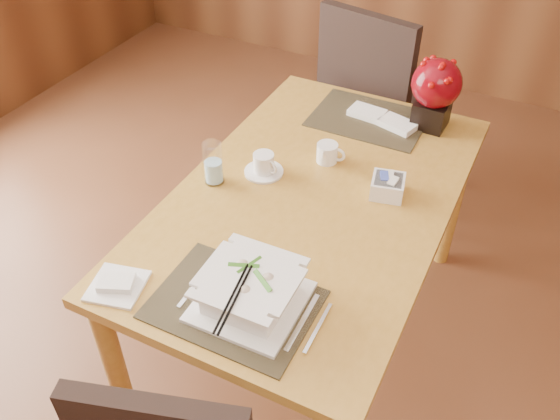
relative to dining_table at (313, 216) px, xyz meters
The scene contains 12 objects.
dining_table is the anchor object (origin of this frame).
placemat_near 0.56m from the dining_table, 90.00° to the right, with size 0.45×0.33×0.01m, color black.
placemat_far 0.56m from the dining_table, 90.00° to the left, with size 0.45×0.33×0.01m, color black.
soup_setting 0.55m from the dining_table, 85.51° to the right, with size 0.29×0.29×0.12m.
coffee_cup 0.25m from the dining_table, behind, with size 0.14×0.14×0.08m.
water_glass 0.40m from the dining_table, 166.03° to the right, with size 0.07×0.07×0.16m, color white.
creamer_jug 0.25m from the dining_table, 100.83° to the left, with size 0.10×0.10×0.07m, color white, non-canonical shape.
sugar_caddy 0.28m from the dining_table, 27.79° to the left, with size 0.11×0.11×0.07m, color white.
berry_decor 0.71m from the dining_table, 69.24° to the left, with size 0.19×0.19×0.28m.
napkins_far 0.57m from the dining_table, 83.21° to the left, with size 0.29×0.10×0.03m, color white, non-canonical shape.
bread_plate 0.73m from the dining_table, 117.56° to the right, with size 0.15×0.15×0.01m, color white.
far_chair 0.99m from the dining_table, 96.41° to the left, with size 0.58×0.58×1.06m.
Camera 1 is at (0.61, -0.87, 2.03)m, focal length 38.00 mm.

